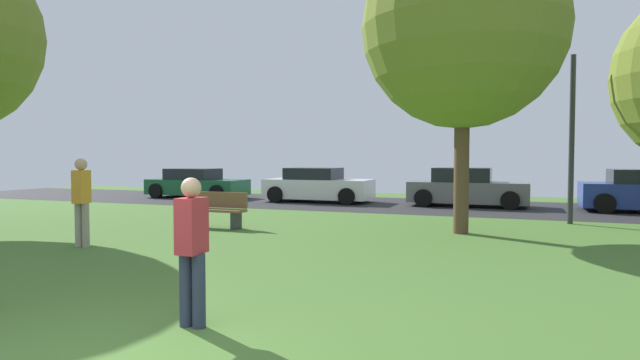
{
  "coord_description": "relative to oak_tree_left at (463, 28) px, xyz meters",
  "views": [
    {
      "loc": [
        3.42,
        -3.17,
        1.8
      ],
      "look_at": [
        0.0,
        5.81,
        1.37
      ],
      "focal_mm": 29.23,
      "sensor_mm": 36.0,
      "label": 1
    }
  ],
  "objects": [
    {
      "name": "road_strip",
      "position": [
        -2.18,
        6.62,
        -4.77
      ],
      "size": [
        44.0,
        6.4,
        0.01
      ],
      "primitive_type": "cube",
      "color": "#28282B",
      "rests_on": "ground_plane"
    },
    {
      "name": "oak_tree_left",
      "position": [
        0.0,
        0.0,
        0.0
      ],
      "size": [
        4.68,
        4.68,
        7.13
      ],
      "color": "brown",
      "rests_on": "ground_plane"
    },
    {
      "name": "person_catcher",
      "position": [
        -6.87,
        -4.6,
        -3.79
      ],
      "size": [
        0.3,
        0.35,
        1.77
      ],
      "rotation": [
        0.0,
        0.0,
        -1.4
      ],
      "color": "gray",
      "rests_on": "ground_plane"
    },
    {
      "name": "person_bystander",
      "position": [
        -1.95,
        -7.95,
        -3.91
      ],
      "size": [
        0.3,
        0.32,
        1.58
      ],
      "rotation": [
        0.0,
        0.0,
        1.59
      ],
      "color": "#2D334C",
      "rests_on": "ground_plane"
    },
    {
      "name": "parked_car_green",
      "position": [
        -11.94,
        6.8,
        -4.18
      ],
      "size": [
        4.36,
        1.94,
        1.28
      ],
      "color": "#195633",
      "rests_on": "ground_plane"
    },
    {
      "name": "parked_car_white",
      "position": [
        -6.21,
        6.74,
        -4.14
      ],
      "size": [
        4.19,
        2.03,
        1.36
      ],
      "color": "white",
      "rests_on": "ground_plane"
    },
    {
      "name": "parked_car_grey",
      "position": [
        -0.5,
        7.0,
        -4.13
      ],
      "size": [
        4.17,
        1.96,
        1.4
      ],
      "color": "slate",
      "rests_on": "ground_plane"
    },
    {
      "name": "park_bench",
      "position": [
        -5.89,
        -1.21,
        -4.31
      ],
      "size": [
        1.6,
        0.45,
        0.9
      ],
      "rotation": [
        0.0,
        0.0,
        3.14
      ],
      "color": "brown",
      "rests_on": "ground_plane"
    },
    {
      "name": "street_lamp_post",
      "position": [
        2.56,
        2.82,
        -2.53
      ],
      "size": [
        0.14,
        0.14,
        4.5
      ],
      "primitive_type": "cylinder",
      "color": "#2D2D33",
      "rests_on": "ground_plane"
    }
  ]
}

